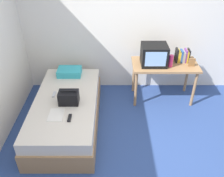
# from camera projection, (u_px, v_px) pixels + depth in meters

# --- Properties ---
(ground_plane) EXTENTS (8.00, 8.00, 0.00)m
(ground_plane) POSITION_uv_depth(u_px,v_px,m) (133.00, 159.00, 3.39)
(ground_plane) COLOR #2D4784
(wall_back) EXTENTS (5.20, 0.10, 2.60)m
(wall_back) POSITION_uv_depth(u_px,v_px,m) (128.00, 24.00, 4.34)
(wall_back) COLOR silver
(wall_back) RESTS_ON ground
(bed) EXTENTS (1.00, 2.00, 0.51)m
(bed) POSITION_uv_depth(u_px,v_px,m) (66.00, 112.00, 3.89)
(bed) COLOR #9E754C
(bed) RESTS_ON ground
(desk) EXTENTS (1.16, 0.60, 0.74)m
(desk) POSITION_uv_depth(u_px,v_px,m) (164.00, 68.00, 4.29)
(desk) COLOR #9E754C
(desk) RESTS_ON ground
(tv) EXTENTS (0.44, 0.39, 0.36)m
(tv) POSITION_uv_depth(u_px,v_px,m) (153.00, 55.00, 4.12)
(tv) COLOR black
(tv) RESTS_ON desk
(water_bottle) EXTENTS (0.07, 0.07, 0.21)m
(water_bottle) POSITION_uv_depth(u_px,v_px,m) (170.00, 61.00, 4.09)
(water_bottle) COLOR #E53372
(water_bottle) RESTS_ON desk
(book_row) EXTENTS (0.24, 0.16, 0.24)m
(book_row) POSITION_uv_depth(u_px,v_px,m) (182.00, 56.00, 4.25)
(book_row) COLOR black
(book_row) RESTS_ON desk
(picture_frame) EXTENTS (0.11, 0.02, 0.15)m
(picture_frame) POSITION_uv_depth(u_px,v_px,m) (191.00, 62.00, 4.12)
(picture_frame) COLOR olive
(picture_frame) RESTS_ON desk
(pillow) EXTENTS (0.42, 0.30, 0.12)m
(pillow) POSITION_uv_depth(u_px,v_px,m) (69.00, 72.00, 4.34)
(pillow) COLOR #33A8B7
(pillow) RESTS_ON bed
(handbag) EXTENTS (0.30, 0.20, 0.22)m
(handbag) POSITION_uv_depth(u_px,v_px,m) (68.00, 97.00, 3.61)
(handbag) COLOR black
(handbag) RESTS_ON bed
(magazine) EXTENTS (0.21, 0.29, 0.01)m
(magazine) POSITION_uv_depth(u_px,v_px,m) (56.00, 115.00, 3.42)
(magazine) COLOR white
(magazine) RESTS_ON bed
(remote_dark) EXTENTS (0.04, 0.16, 0.02)m
(remote_dark) POSITION_uv_depth(u_px,v_px,m) (69.00, 118.00, 3.36)
(remote_dark) COLOR black
(remote_dark) RESTS_ON bed
(remote_silver) EXTENTS (0.04, 0.14, 0.02)m
(remote_silver) POSITION_uv_depth(u_px,v_px,m) (54.00, 94.00, 3.83)
(remote_silver) COLOR #B7B7BC
(remote_silver) RESTS_ON bed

